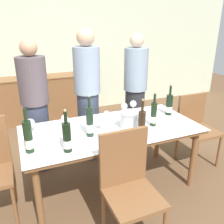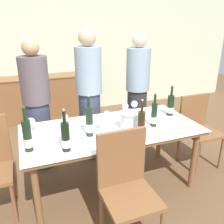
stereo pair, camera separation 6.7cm
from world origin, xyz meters
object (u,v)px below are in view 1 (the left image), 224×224
sideboard_cabinet (39,99)px  wine_bottle_4 (142,124)px  wine_glass_1 (106,115)px  person_guest_right (135,92)px  wine_glass_0 (65,118)px  person_host (36,108)px  chair_near_front (129,182)px  wine_bottle_3 (90,122)px  wine_glass_5 (133,104)px  wine_glass_2 (100,121)px  wine_bottle_2 (169,105)px  wine_bottle_5 (28,137)px  person_guest_left (88,97)px  ice_bucket (130,120)px  wine_bottle_0 (67,138)px  dining_table (112,134)px  chair_right_end (196,124)px  wine_bottle_1 (154,115)px  wine_glass_4 (30,123)px

sideboard_cabinet → wine_bottle_4: size_ratio=4.41×
wine_glass_1 → person_guest_right: bearing=43.4°
wine_glass_0 → person_host: size_ratio=0.08×
wine_glass_0 → chair_near_front: chair_near_front is taller
wine_glass_0 → wine_bottle_3: bearing=-60.7°
wine_glass_5 → chair_near_front: chair_near_front is taller
person_host → wine_glass_2: bearing=-51.3°
wine_bottle_2 → wine_bottle_5: wine_bottle_5 is taller
sideboard_cabinet → wine_glass_2: size_ratio=12.21×
wine_glass_2 → person_guest_left: person_guest_left is taller
person_guest_right → person_host: bearing=-176.3°
ice_bucket → wine_bottle_2: bearing=15.3°
wine_glass_1 → chair_near_front: chair_near_front is taller
wine_glass_1 → wine_bottle_3: bearing=-139.5°
wine_bottle_5 → wine_glass_1: 0.89m
wine_bottle_0 → chair_near_front: size_ratio=0.39×
wine_bottle_3 → person_host: size_ratio=0.26×
sideboard_cabinet → ice_bucket: size_ratio=7.86×
wine_bottle_0 → person_guest_left: bearing=63.7°
dining_table → chair_right_end: 1.23m
wine_bottle_1 → wine_bottle_3: (-0.70, 0.03, 0.02)m
wine_glass_1 → wine_bottle_1: bearing=-29.6°
wine_bottle_1 → wine_glass_0: (-0.88, 0.35, -0.03)m
wine_bottle_3 → sideboard_cabinet: bearing=95.0°
wine_bottle_3 → person_host: (-0.42, 0.80, -0.07)m
wine_bottle_4 → wine_bottle_3: bearing=158.5°
sideboard_cabinet → wine_glass_2: (0.36, -2.36, 0.40)m
wine_bottle_3 → wine_glass_5: size_ratio=2.70×
dining_table → wine_bottle_1: bearing=-14.5°
wine_glass_1 → person_guest_left: (-0.02, 0.59, 0.04)m
ice_bucket → person_guest_right: 1.03m
wine_bottle_0 → wine_glass_4: bearing=116.6°
wine_bottle_2 → chair_near_front: wine_bottle_2 is taller
sideboard_cabinet → wine_bottle_1: 2.68m
wine_glass_0 → wine_glass_4: wine_glass_4 is taller
wine_glass_2 → chair_right_end: bearing=2.8°
dining_table → person_guest_right: size_ratio=1.13×
wine_bottle_3 → wine_glass_5: bearing=30.7°
wine_bottle_2 → wine_glass_1: wine_bottle_2 is taller
sideboard_cabinet → wine_glass_4: size_ratio=11.15×
wine_bottle_5 → person_guest_left: bearing=48.3°
dining_table → chair_near_front: 0.69m
person_guest_right → wine_bottle_1: bearing=-106.5°
wine_bottle_1 → wine_glass_4: 1.26m
wine_glass_4 → person_guest_right: bearing=21.7°
person_guest_right → wine_bottle_5: bearing=-147.4°
wine_glass_0 → person_host: 0.54m
chair_near_front → wine_glass_2: bearing=88.8°
wine_glass_0 → chair_near_front: 0.99m
wine_glass_4 → person_guest_left: 0.91m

